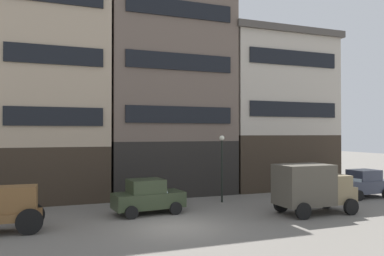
% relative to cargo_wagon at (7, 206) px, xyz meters
% --- Properties ---
extents(ground_plane, '(120.00, 120.00, 0.00)m').
position_rel_cargo_wagon_xyz_m(ground_plane, '(7.08, -1.64, -1.15)').
color(ground_plane, slate).
extents(building_center_left, '(7.02, 6.60, 14.72)m').
position_rel_cargo_wagon_xyz_m(building_center_left, '(1.97, 8.56, 6.26)').
color(building_center_left, '#33281E').
rests_on(building_center_left, ground_plane).
extents(building_center_right, '(9.10, 6.60, 14.67)m').
position_rel_cargo_wagon_xyz_m(building_center_right, '(9.68, 8.56, 6.23)').
color(building_center_right, black).
rests_on(building_center_right, ground_plane).
extents(building_far_right, '(9.26, 6.60, 12.20)m').
position_rel_cargo_wagon_xyz_m(building_far_right, '(18.51, 8.56, 4.99)').
color(building_far_right, '#33281E').
rests_on(building_far_right, ground_plane).
extents(cargo_wagon, '(2.94, 1.58, 1.98)m').
position_rel_cargo_wagon_xyz_m(cargo_wagon, '(0.00, 0.00, 0.00)').
color(cargo_wagon, brown).
rests_on(cargo_wagon, ground_plane).
extents(delivery_truck_near, '(4.36, 2.14, 2.62)m').
position_rel_cargo_wagon_xyz_m(delivery_truck_near, '(14.76, -1.39, 0.28)').
color(delivery_truck_near, '#7A6B4C').
rests_on(delivery_truck_near, ground_plane).
extents(sedan_dark, '(3.77, 2.00, 1.83)m').
position_rel_cargo_wagon_xyz_m(sedan_dark, '(21.15, 1.63, -0.23)').
color(sedan_dark, '#333847').
rests_on(sedan_dark, ground_plane).
extents(sedan_light, '(3.85, 2.19, 1.83)m').
position_rel_cargo_wagon_xyz_m(sedan_light, '(6.57, 1.62, -0.23)').
color(sedan_light, '#2D3823').
rests_on(sedan_light, ground_plane).
extents(streetlamp_curbside, '(0.32, 0.32, 4.12)m').
position_rel_cargo_wagon_xyz_m(streetlamp_curbside, '(11.65, 3.30, 1.52)').
color(streetlamp_curbside, black).
rests_on(streetlamp_curbside, ground_plane).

